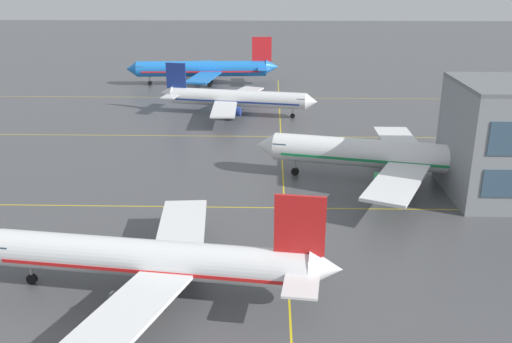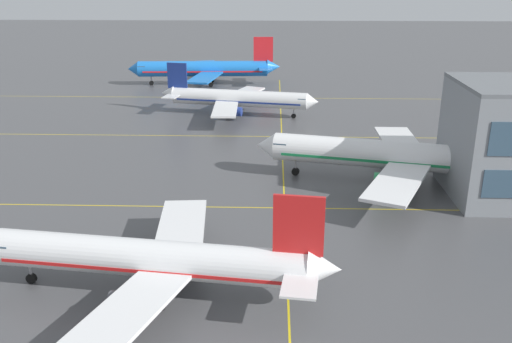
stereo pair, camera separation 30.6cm
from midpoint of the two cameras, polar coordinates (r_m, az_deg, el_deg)
The scene contains 5 objects.
airliner_front_gate at distance 52.43m, azimuth -10.31°, elevation -8.76°, with size 34.70×29.70×10.79m.
airliner_second_row at distance 79.98m, azimuth 14.13°, elevation 1.57°, with size 39.00×33.14×12.21m.
airliner_third_row at distance 115.66m, azimuth -1.89°, elevation 7.45°, with size 33.13×28.20×10.33m.
airliner_far_left_stand at distance 147.32m, azimuth -5.14°, elevation 10.36°, with size 39.34×33.90×12.23m.
taxiway_markings at distance 86.15m, azimuth 2.86°, elevation 0.56°, with size 133.15×140.92×0.01m.
Camera 2 is at (-1.52, -35.20, 28.61)m, focal length 39.31 mm.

